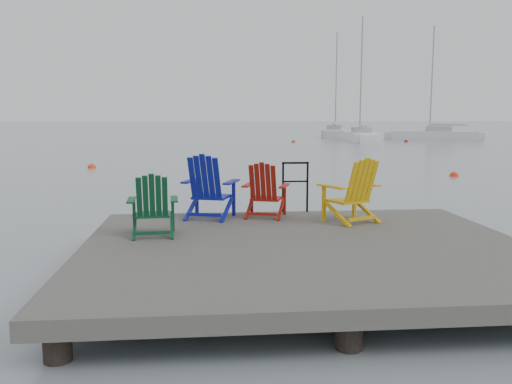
{
  "coord_description": "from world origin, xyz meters",
  "views": [
    {
      "loc": [
        -1.34,
        -7.01,
        2.21
      ],
      "look_at": [
        -0.44,
        2.58,
        0.85
      ],
      "focal_mm": 38.0,
      "sensor_mm": 36.0,
      "label": 1
    }
  ],
  "objects": [
    {
      "name": "buoy_d",
      "position": [
        6.03,
        37.98,
        0.0
      ],
      "size": [
        0.36,
        0.36,
        0.36
      ],
      "primitive_type": "sphere",
      "color": "red",
      "rests_on": "ground"
    },
    {
      "name": "sailboat_near",
      "position": [
        12.11,
        39.13,
        0.36
      ],
      "size": [
        2.96,
        8.01,
        10.87
      ],
      "rotation": [
        0.0,
        0.0,
        -0.12
      ],
      "color": "white",
      "rests_on": "ground"
    },
    {
      "name": "sailboat_far",
      "position": [
        19.85,
        41.67,
        0.36
      ],
      "size": [
        7.78,
        4.61,
        10.58
      ],
      "rotation": [
        0.0,
        0.0,
        1.2
      ],
      "color": "silver",
      "rests_on": "ground"
    },
    {
      "name": "ground",
      "position": [
        0.0,
        0.0,
        0.0
      ],
      "size": [
        400.0,
        400.0,
        0.0
      ],
      "primitive_type": "plane",
      "color": "gray",
      "rests_on": "ground"
    },
    {
      "name": "sailboat_mid",
      "position": [
        12.34,
        49.45,
        0.36
      ],
      "size": [
        4.47,
        8.28,
        11.14
      ],
      "rotation": [
        0.0,
        0.0,
        -0.31
      ],
      "color": "silver",
      "rests_on": "ground"
    },
    {
      "name": "buoy_c",
      "position": [
        15.71,
        37.77,
        0.0
      ],
      "size": [
        0.38,
        0.38,
        0.38
      ],
      "primitive_type": "sphere",
      "color": "#B9110A",
      "rests_on": "ground"
    },
    {
      "name": "handrail",
      "position": [
        0.25,
        2.45,
        1.04
      ],
      "size": [
        0.48,
        0.04,
        0.9
      ],
      "color": "black",
      "rests_on": "dock"
    },
    {
      "name": "chair_yellow",
      "position": [
        1.02,
        1.41,
        1.02
      ],
      "size": [
        1.01,
        0.97,
        1.03
      ],
      "rotation": [
        0.0,
        0.0,
        0.44
      ],
      "color": "#D49F0B",
      "rests_on": "dock"
    },
    {
      "name": "chair_red",
      "position": [
        -0.35,
        1.98,
        0.97
      ],
      "size": [
        0.87,
        0.83,
        0.93
      ],
      "rotation": [
        0.0,
        0.0,
        -0.3
      ],
      "color": "maroon",
      "rests_on": "dock"
    },
    {
      "name": "dock",
      "position": [
        0.0,
        0.0,
        0.35
      ],
      "size": [
        6.0,
        5.0,
        1.4
      ],
      "color": "#282624",
      "rests_on": "ground"
    },
    {
      "name": "buoy_b",
      "position": [
        -6.17,
        16.53,
        0.0
      ],
      "size": [
        0.36,
        0.36,
        0.36
      ],
      "primitive_type": "sphere",
      "color": "#F33B0E",
      "rests_on": "ground"
    },
    {
      "name": "chair_blue",
      "position": [
        -1.29,
        1.97,
        1.04
      ],
      "size": [
        1.01,
        0.96,
        1.07
      ],
      "rotation": [
        0.0,
        0.0,
        -0.32
      ],
      "color": "#0E1593",
      "rests_on": "dock"
    },
    {
      "name": "chair_green",
      "position": [
        -2.1,
        0.69,
        0.95
      ],
      "size": [
        0.75,
        0.69,
        0.9
      ],
      "rotation": [
        0.0,
        0.0,
        0.06
      ],
      "color": "#0B3F22",
      "rests_on": "dock"
    },
    {
      "name": "buoy_a",
      "position": [
        7.78,
        12.03,
        0.0
      ],
      "size": [
        0.33,
        0.33,
        0.33
      ],
      "primitive_type": "sphere",
      "color": "#F62D0E",
      "rests_on": "ground"
    }
  ]
}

